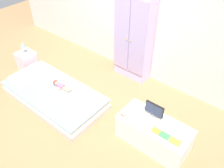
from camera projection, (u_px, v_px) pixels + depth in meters
The scene contains 14 objects.
ground_plane at pixel (74, 109), 3.93m from camera, with size 10.00×10.00×0.02m, color #99754C.
back_wall at pixel (132, 3), 4.01m from camera, with size 6.40×0.05×2.70m, color silver.
bed at pixel (54, 95), 4.01m from camera, with size 1.82×0.90×0.23m.
pillow at pixel (28, 74), 4.27m from camera, with size 0.32×0.64×0.05m, color white.
doll at pixel (59, 85), 4.00m from camera, with size 0.39×0.14×0.10m.
nightstand at pixel (27, 61), 4.70m from camera, with size 0.32×0.32×0.38m, color silver.
table_lamp at pixel (23, 45), 4.47m from camera, with size 0.10×0.10×0.25m.
wardrobe at pixel (134, 37), 4.13m from camera, with size 0.68×0.30×1.68m.
tv_stand at pixel (153, 133), 3.27m from camera, with size 1.01×0.47×0.41m, color silver.
tv_monitor at pixel (154, 110), 3.13m from camera, with size 0.27×0.10×0.25m.
rocking_horse_toy at pixel (123, 113), 3.21m from camera, with size 0.09×0.04×0.11m.
book_orange at pixel (156, 131), 3.03m from camera, with size 0.11×0.10×0.01m, color orange.
book_green at pixel (165, 135), 2.97m from camera, with size 0.14×0.09×0.02m, color #429E51.
book_yellow at pixel (175, 141), 2.90m from camera, with size 0.14×0.10×0.01m, color gold.
Camera 1 is at (2.23, -1.74, 2.82)m, focal length 37.19 mm.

